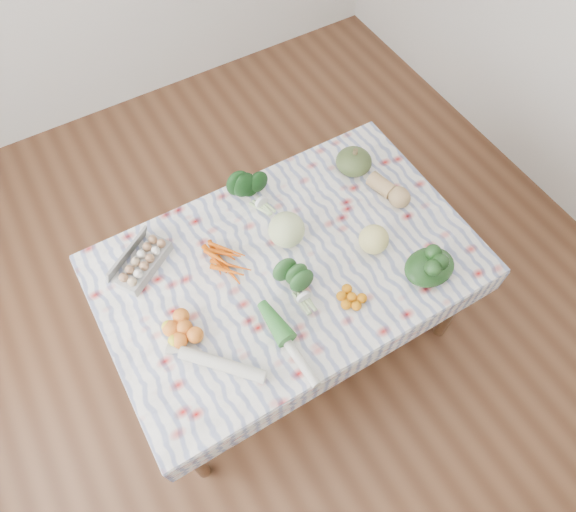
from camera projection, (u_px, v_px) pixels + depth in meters
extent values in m
plane|color=#502F1B|center=(288.00, 330.00, 2.94)|extent=(4.50, 4.50, 0.00)
cube|color=brown|center=(288.00, 266.00, 2.31)|extent=(1.60, 1.00, 0.04)
cylinder|color=brown|center=(193.00, 458.00, 2.24)|extent=(0.06, 0.06, 0.71)
cylinder|color=brown|center=(456.00, 304.00, 2.63)|extent=(0.06, 0.06, 0.71)
cylinder|color=brown|center=(121.00, 302.00, 2.63)|extent=(0.06, 0.06, 0.71)
cylinder|color=brown|center=(358.00, 187.00, 3.02)|extent=(0.06, 0.06, 0.71)
cube|color=white|center=(288.00, 263.00, 2.29)|extent=(1.66, 1.06, 0.01)
cube|color=#9D9D99|center=(144.00, 263.00, 2.24)|extent=(0.30, 0.25, 0.08)
cube|color=#DD5406|center=(223.00, 263.00, 2.26)|extent=(0.25, 0.24, 0.04)
ellipsoid|color=#103511|center=(254.00, 191.00, 2.40)|extent=(0.20, 0.18, 0.16)
ellipsoid|color=#45562B|center=(354.00, 161.00, 2.52)|extent=(0.22, 0.22, 0.12)
sphere|color=#C3D48C|center=(287.00, 230.00, 2.28)|extent=(0.20, 0.20, 0.16)
ellipsoid|color=tan|center=(390.00, 189.00, 2.43)|extent=(0.15, 0.24, 0.10)
cube|color=orange|center=(184.00, 328.00, 2.08)|extent=(0.25, 0.25, 0.07)
ellipsoid|color=#225021|center=(297.00, 286.00, 2.16)|extent=(0.16, 0.16, 0.12)
cube|color=orange|center=(352.00, 297.00, 2.17)|extent=(0.19, 0.19, 0.05)
sphere|color=#E2D876|center=(374.00, 239.00, 2.27)|extent=(0.17, 0.17, 0.13)
ellipsoid|color=#163313|center=(429.00, 267.00, 2.21)|extent=(0.26, 0.23, 0.10)
cylinder|color=beige|center=(222.00, 364.00, 2.01)|extent=(0.29, 0.31, 0.05)
cylinder|color=beige|center=(289.00, 345.00, 2.06)|extent=(0.06, 0.40, 0.04)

